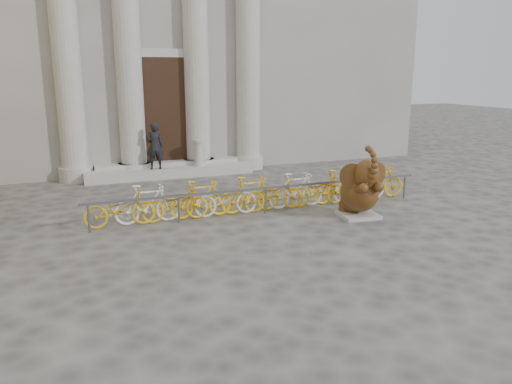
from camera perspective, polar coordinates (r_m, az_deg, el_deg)
name	(u,v)px	position (r m, az deg, el deg)	size (l,w,h in m)	color
ground	(272,267)	(9.79, 1.79, -8.61)	(80.00, 80.00, 0.00)	#474442
classical_building	(138,18)	(23.64, -13.33, 18.78)	(22.00, 10.70, 12.00)	gray
entrance_steps	(170,171)	(18.42, -9.81, 2.37)	(6.00, 1.20, 0.36)	#A8A59E
elephant_statue	(360,191)	(13.14, 11.81, 0.09)	(1.28, 1.46, 1.92)	#A8A59E
bike_rack	(262,193)	(13.47, 0.64, -0.15)	(9.39, 0.53, 1.00)	slate
pedestrian	(155,146)	(17.81, -11.51, 5.18)	(0.60, 0.39, 1.64)	black
balustrade_post	(199,154)	(18.25, -6.57, 4.38)	(0.40, 0.40, 0.97)	#A8A59E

